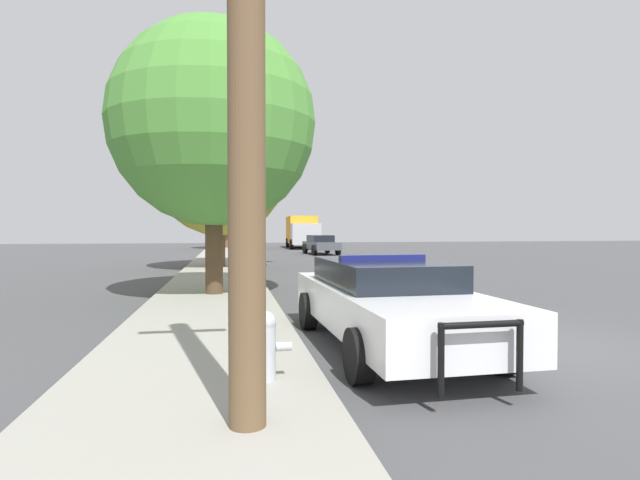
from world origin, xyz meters
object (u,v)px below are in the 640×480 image
Objects in this scene: car_background_distant at (299,240)px; tree_sidewalk_near at (213,124)px; car_background_oncoming at (321,244)px; tree_sidewalk_mid at (220,169)px; police_car at (387,300)px; fire_hydrant at (265,343)px; tree_sidewalk_far at (227,194)px; box_truck at (302,231)px; utility_pole at (246,41)px; traffic_light at (245,189)px.

tree_sidewalk_near reaches higher than car_background_distant.
car_background_oncoming is 0.59× the size of tree_sidewalk_mid.
police_car reaches higher than fire_hydrant.
tree_sidewalk_mid reaches higher than tree_sidewalk_far.
box_truck is at bearing 81.07° from fire_hydrant.
box_truck is 1.05× the size of tree_sidewalk_near.
police_car is at bearing 53.63° from utility_pole.
police_car is at bearing -85.96° from tree_sidewalk_far.
utility_pole is at bearing -86.58° from tree_sidewalk_near.
car_background_oncoming is (3.93, 26.88, -0.01)m from police_car.
traffic_light is 10.83m from tree_sidewalk_near.
tree_sidewalk_mid is at bearing 74.97° from box_truck.
box_truck is (-0.01, -2.13, 0.86)m from car_background_distant.
tree_sidewalk_near is at bearing 93.42° from utility_pole.
traffic_light is at bearing -85.90° from police_car.
tree_sidewalk_far is (-0.33, 39.91, 1.33)m from utility_pole.
car_background_oncoming is at bearing -99.89° from police_car.
utility_pole is at bearing 73.47° from car_background_oncoming.
car_background_oncoming reaches higher than fire_hydrant.
utility_pole reaches higher than box_truck.
car_background_oncoming is 0.60× the size of tree_sidewalk_far.
police_car is at bearing 41.56° from fire_hydrant.
tree_sidewalk_near reaches higher than utility_pole.
tree_sidewalk_far is at bearing -87.54° from police_car.
car_background_distant is at bearing 78.33° from tree_sidewalk_near.
tree_sidewalk_mid is (-0.76, 17.04, 3.92)m from fire_hydrant.
box_truck is at bearing 81.01° from utility_pole.
tree_sidewalk_near is (-0.21, -30.89, -0.24)m from tree_sidewalk_far.
car_background_oncoming is at bearing 61.30° from traffic_light.
fire_hydrant is at bearing -87.46° from tree_sidewalk_mid.
car_background_oncoming is (6.19, 29.95, -2.74)m from utility_pole.
police_car is 6.95× the size of fire_hydrant.
traffic_light is (0.61, 19.75, 0.25)m from utility_pole.
tree_sidewalk_mid is (-2.78, 15.25, 3.73)m from police_car.
tree_sidewalk_near reaches higher than traffic_light.
police_car is 39.98m from car_background_distant.
fire_hydrant is 18.75m from traffic_light.
tree_sidewalk_near is at bearing 67.33° from car_background_oncoming.
utility_pole is 30.71m from car_background_oncoming.
traffic_light is 1.16× the size of car_background_oncoming.
police_car is 0.84× the size of utility_pole.
box_truck reaches higher than car_background_distant.
tree_sidewalk_mid is (-6.97, -24.52, 3.75)m from car_background_distant.
fire_hydrant is at bearing -84.25° from tree_sidewalk_near.
utility_pole is at bearing 52.05° from police_car.
utility_pole is 41.26m from box_truck.
car_background_oncoming is (5.95, 28.67, 0.17)m from fire_hydrant.
tree_sidewalk_near is at bearing -96.09° from traffic_light.
tree_sidewalk_near is (-0.02, -9.31, 0.10)m from tree_sidewalk_mid.
car_background_distant is at bearing 75.80° from traffic_light.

